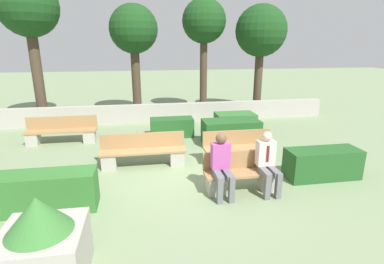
{
  "coord_description": "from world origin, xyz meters",
  "views": [
    {
      "loc": [
        -0.88,
        -6.71,
        3.06
      ],
      "look_at": [
        0.35,
        0.5,
        0.9
      ],
      "focal_mm": 28.0,
      "sensor_mm": 36.0,
      "label": 1
    }
  ],
  "objects_px": {
    "tree_leftmost": "(28,10)",
    "person_seated_man": "(268,160)",
    "planter_corner_left": "(43,245)",
    "tree_center_left": "(134,31)",
    "bench_front": "(242,177)",
    "bench_left_side": "(238,151)",
    "bench_back": "(143,154)",
    "person_seated_woman": "(222,162)",
    "bench_right_side": "(62,133)",
    "tree_rightmost": "(261,32)",
    "tree_center_right": "(204,24)"
  },
  "relations": [
    {
      "from": "person_seated_man",
      "to": "bench_back",
      "type": "bearing_deg",
      "value": 143.9
    },
    {
      "from": "bench_back",
      "to": "planter_corner_left",
      "type": "height_order",
      "value": "planter_corner_left"
    },
    {
      "from": "person_seated_woman",
      "to": "tree_leftmost",
      "type": "xyz_separation_m",
      "value": [
        -5.59,
        7.39,
        3.55
      ]
    },
    {
      "from": "tree_rightmost",
      "to": "tree_center_right",
      "type": "bearing_deg",
      "value": 165.29
    },
    {
      "from": "bench_front",
      "to": "bench_left_side",
      "type": "bearing_deg",
      "value": 74.67
    },
    {
      "from": "planter_corner_left",
      "to": "tree_center_right",
      "type": "relative_size",
      "value": 0.25
    },
    {
      "from": "bench_left_side",
      "to": "tree_leftmost",
      "type": "height_order",
      "value": "tree_leftmost"
    },
    {
      "from": "bench_back",
      "to": "person_seated_man",
      "type": "distance_m",
      "value": 3.21
    },
    {
      "from": "tree_rightmost",
      "to": "person_seated_man",
      "type": "bearing_deg",
      "value": -109.89
    },
    {
      "from": "tree_leftmost",
      "to": "tree_center_left",
      "type": "xyz_separation_m",
      "value": [
        3.84,
        0.59,
        -0.72
      ]
    },
    {
      "from": "tree_leftmost",
      "to": "planter_corner_left",
      "type": "bearing_deg",
      "value": -73.96
    },
    {
      "from": "planter_corner_left",
      "to": "tree_center_right",
      "type": "xyz_separation_m",
      "value": [
        4.19,
        9.97,
        3.34
      ]
    },
    {
      "from": "bench_back",
      "to": "tree_leftmost",
      "type": "xyz_separation_m",
      "value": [
        -4.01,
        5.52,
        3.95
      ]
    },
    {
      "from": "tree_rightmost",
      "to": "bench_front",
      "type": "bearing_deg",
      "value": -113.61
    },
    {
      "from": "person_seated_man",
      "to": "tree_rightmost",
      "type": "relative_size",
      "value": 0.28
    },
    {
      "from": "bench_left_side",
      "to": "tree_center_right",
      "type": "height_order",
      "value": "tree_center_right"
    },
    {
      "from": "bench_right_side",
      "to": "tree_rightmost",
      "type": "distance_m",
      "value": 9.01
    },
    {
      "from": "tree_leftmost",
      "to": "tree_center_left",
      "type": "relative_size",
      "value": 1.18
    },
    {
      "from": "tree_center_left",
      "to": "tree_center_right",
      "type": "height_order",
      "value": "tree_center_right"
    },
    {
      "from": "bench_left_side",
      "to": "bench_back",
      "type": "xyz_separation_m",
      "value": [
        -2.5,
        0.18,
        0.01
      ]
    },
    {
      "from": "bench_right_side",
      "to": "planter_corner_left",
      "type": "xyz_separation_m",
      "value": [
        1.22,
        -6.15,
        0.24
      ]
    },
    {
      "from": "tree_leftmost",
      "to": "person_seated_man",
      "type": "bearing_deg",
      "value": -48.31
    },
    {
      "from": "tree_center_right",
      "to": "tree_center_left",
      "type": "bearing_deg",
      "value": -179.08
    },
    {
      "from": "bench_left_side",
      "to": "person_seated_woman",
      "type": "distance_m",
      "value": 1.98
    },
    {
      "from": "bench_left_side",
      "to": "bench_right_side",
      "type": "xyz_separation_m",
      "value": [
        -5.05,
        2.5,
        0.01
      ]
    },
    {
      "from": "bench_right_side",
      "to": "tree_leftmost",
      "type": "relative_size",
      "value": 0.39
    },
    {
      "from": "bench_front",
      "to": "bench_left_side",
      "type": "xyz_separation_m",
      "value": [
        0.43,
        1.56,
        0.01
      ]
    },
    {
      "from": "bench_left_side",
      "to": "bench_back",
      "type": "relative_size",
      "value": 0.85
    },
    {
      "from": "person_seated_man",
      "to": "person_seated_woman",
      "type": "relative_size",
      "value": 0.99
    },
    {
      "from": "planter_corner_left",
      "to": "tree_rightmost",
      "type": "xyz_separation_m",
      "value": [
        6.58,
        9.35,
        2.97
      ]
    },
    {
      "from": "bench_right_side",
      "to": "person_seated_man",
      "type": "distance_m",
      "value": 6.63
    },
    {
      "from": "planter_corner_left",
      "to": "bench_right_side",
      "type": "bearing_deg",
      "value": 101.19
    },
    {
      "from": "person_seated_man",
      "to": "tree_rightmost",
      "type": "bearing_deg",
      "value": 70.11
    },
    {
      "from": "planter_corner_left",
      "to": "tree_center_left",
      "type": "distance_m",
      "value": 10.43
    },
    {
      "from": "person_seated_woman",
      "to": "tree_rightmost",
      "type": "distance_m",
      "value": 8.72
    },
    {
      "from": "person_seated_man",
      "to": "bench_front",
      "type": "bearing_deg",
      "value": 164.74
    },
    {
      "from": "tree_leftmost",
      "to": "tree_center_right",
      "type": "bearing_deg",
      "value": 5.28
    },
    {
      "from": "tree_leftmost",
      "to": "tree_center_right",
      "type": "xyz_separation_m",
      "value": [
        6.87,
        0.64,
        -0.38
      ]
    },
    {
      "from": "bench_left_side",
      "to": "bench_front",
      "type": "bearing_deg",
      "value": -107.62
    },
    {
      "from": "person_seated_man",
      "to": "tree_center_left",
      "type": "bearing_deg",
      "value": 108.95
    },
    {
      "from": "tree_leftmost",
      "to": "tree_rightmost",
      "type": "height_order",
      "value": "tree_leftmost"
    },
    {
      "from": "tree_center_left",
      "to": "tree_rightmost",
      "type": "bearing_deg",
      "value": -6.1
    },
    {
      "from": "bench_front",
      "to": "tree_center_right",
      "type": "bearing_deg",
      "value": 84.3
    },
    {
      "from": "bench_back",
      "to": "planter_corner_left",
      "type": "bearing_deg",
      "value": -109.73
    },
    {
      "from": "bench_right_side",
      "to": "tree_center_left",
      "type": "relative_size",
      "value": 0.46
    },
    {
      "from": "tree_leftmost",
      "to": "tree_rightmost",
      "type": "xyz_separation_m",
      "value": [
        9.26,
        0.01,
        -0.75
      ]
    },
    {
      "from": "bench_left_side",
      "to": "tree_leftmost",
      "type": "distance_m",
      "value": 9.52
    },
    {
      "from": "bench_left_side",
      "to": "planter_corner_left",
      "type": "relative_size",
      "value": 1.48
    },
    {
      "from": "bench_back",
      "to": "person_seated_woman",
      "type": "xyz_separation_m",
      "value": [
        1.58,
        -1.87,
        0.4
      ]
    },
    {
      "from": "tree_center_left",
      "to": "bench_back",
      "type": "bearing_deg",
      "value": -88.43
    }
  ]
}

